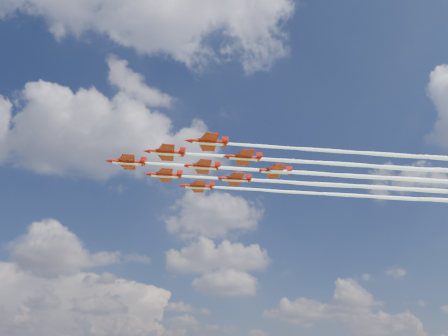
# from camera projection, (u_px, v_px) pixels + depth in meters

# --- Properties ---
(jet_lead) EXTENTS (148.78, 10.18, 2.97)m
(jet_lead) POSITION_uv_depth(u_px,v_px,m) (357.00, 176.00, 136.19)
(jet_lead) COLOR #A61009
(jet_row2_port) EXTENTS (148.78, 10.18, 2.97)m
(jet_row2_port) POSITION_uv_depth(u_px,v_px,m) (402.00, 168.00, 130.74)
(jet_row2_port) COLOR #A61009
(jet_row2_starb) EXTENTS (148.78, 10.18, 2.97)m
(jet_row2_starb) POSITION_uv_depth(u_px,v_px,m) (379.00, 187.00, 144.47)
(jet_row2_starb) COLOR #A61009
(jet_row3_centre) EXTENTS (148.78, 10.18, 2.97)m
(jet_row3_centre) POSITION_uv_depth(u_px,v_px,m) (422.00, 180.00, 139.01)
(jet_row3_centre) COLOR #A61009
(jet_row3_starb) EXTENTS (148.78, 10.18, 2.97)m
(jet_row3_starb) POSITION_uv_depth(u_px,v_px,m) (398.00, 198.00, 152.74)
(jet_row3_starb) COLOR #A61009
(jet_row4_starb) EXTENTS (148.78, 10.18, 2.97)m
(jet_row4_starb) POSITION_uv_depth(u_px,v_px,m) (440.00, 191.00, 147.29)
(jet_row4_starb) COLOR #A61009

